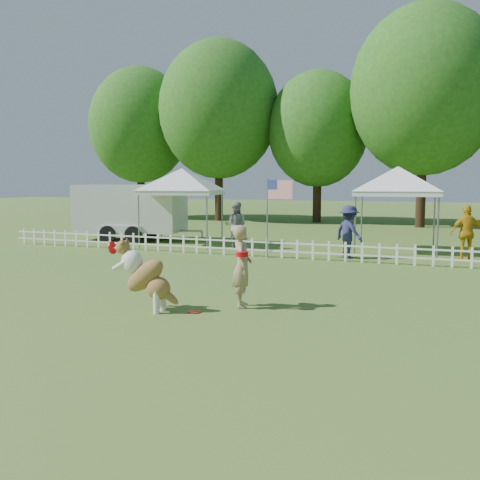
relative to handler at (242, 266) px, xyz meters
The scene contains 16 objects.
ground 1.37m from the handler, 161.15° to the right, with size 120.00×120.00×0.00m, color #355D1D.
picket_fence 6.74m from the handler, 99.13° to the left, with size 22.00×0.08×0.60m, color white, non-canonical shape.
handler is the anchor object (origin of this frame).
dog 1.81m from the handler, 147.76° to the right, with size 1.28×0.43×1.32m, color brown, non-canonical shape.
frisbee_on_turf 1.26m from the handler, 130.28° to the right, with size 0.23×0.23×0.02m, color red.
canopy_tent_left 10.51m from the handler, 124.44° to the left, with size 2.76×2.76×2.85m, color white, non-canonical shape.
canopy_tent_right 9.78m from the handler, 79.10° to the left, with size 2.77×2.77×2.86m, color white, non-canonical shape.
cargo_trailer 12.80m from the handler, 132.96° to the left, with size 5.31×2.34×2.34m, color silver, non-canonical shape.
flag_pole 6.82m from the handler, 105.21° to the left, with size 0.96×0.10×2.51m, color gray, non-canonical shape.
spectator_a 8.97m from the handler, 113.39° to the left, with size 0.82×0.64×1.70m, color #939297.
spectator_b 7.46m from the handler, 85.16° to the left, with size 1.08×0.62×1.66m, color navy.
spectator_c 9.15m from the handler, 63.67° to the left, with size 1.00×0.42×1.71m, color gold.
tree_far_left 27.36m from the handler, 126.60° to the left, with size 6.60×6.60×11.00m, color #285719, non-canonical shape.
tree_left 23.98m from the handler, 115.47° to the left, with size 7.40×7.40×12.00m, color #285719, non-canonical shape.
tree_center_left 22.88m from the handler, 100.41° to the left, with size 6.00×6.00×9.80m, color #285719, non-canonical shape.
tree_center_right 21.45m from the handler, 84.65° to the left, with size 7.60×7.60×12.60m, color #285719, non-canonical shape.
Camera 1 is at (4.83, -8.97, 2.38)m, focal length 40.00 mm.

